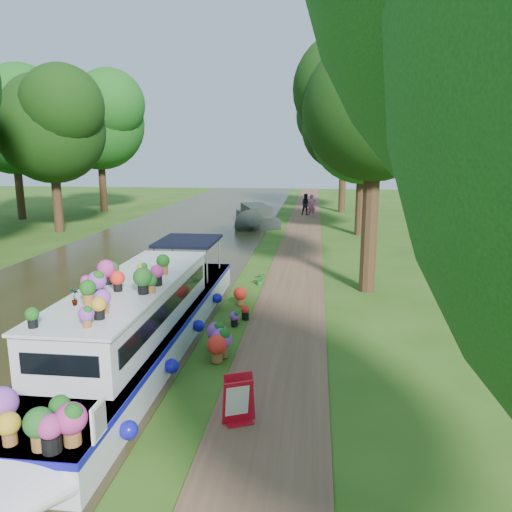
{
  "coord_description": "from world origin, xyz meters",
  "views": [
    {
      "loc": [
        1.94,
        -14.35,
        4.89
      ],
      "look_at": [
        -0.06,
        2.34,
        1.3
      ],
      "focal_mm": 35.0,
      "sensor_mm": 36.0,
      "label": 1
    }
  ],
  "objects_px": {
    "second_boat": "(256,216)",
    "pedestrian_dark": "(306,204)",
    "plant_boat": "(135,324)",
    "pedestrian_pink": "(312,206)",
    "sandwich_board": "(238,402)"
  },
  "relations": [
    {
      "from": "sandwich_board",
      "to": "pedestrian_dark",
      "type": "distance_m",
      "value": 29.7
    },
    {
      "from": "second_boat",
      "to": "sandwich_board",
      "type": "bearing_deg",
      "value": -102.07
    },
    {
      "from": "second_boat",
      "to": "pedestrian_dark",
      "type": "height_order",
      "value": "pedestrian_dark"
    },
    {
      "from": "plant_boat",
      "to": "pedestrian_pink",
      "type": "relative_size",
      "value": 8.15
    },
    {
      "from": "second_boat",
      "to": "pedestrian_dark",
      "type": "distance_m",
      "value": 5.99
    },
    {
      "from": "second_boat",
      "to": "pedestrian_dark",
      "type": "bearing_deg",
      "value": 39.37
    },
    {
      "from": "pedestrian_pink",
      "to": "pedestrian_dark",
      "type": "height_order",
      "value": "pedestrian_pink"
    },
    {
      "from": "sandwich_board",
      "to": "pedestrian_pink",
      "type": "relative_size",
      "value": 0.53
    },
    {
      "from": "sandwich_board",
      "to": "pedestrian_dark",
      "type": "xyz_separation_m",
      "value": [
        0.59,
        29.69,
        0.41
      ]
    },
    {
      "from": "second_boat",
      "to": "pedestrian_pink",
      "type": "bearing_deg",
      "value": 28.6
    },
    {
      "from": "pedestrian_pink",
      "to": "pedestrian_dark",
      "type": "distance_m",
      "value": 1.26
    },
    {
      "from": "plant_boat",
      "to": "pedestrian_pink",
      "type": "bearing_deg",
      "value": 81.44
    },
    {
      "from": "pedestrian_dark",
      "to": "second_boat",
      "type": "bearing_deg",
      "value": -133.06
    },
    {
      "from": "second_boat",
      "to": "pedestrian_dark",
      "type": "relative_size",
      "value": 4.39
    },
    {
      "from": "plant_boat",
      "to": "second_boat",
      "type": "xyz_separation_m",
      "value": [
        0.26,
        22.03,
        -0.33
      ]
    }
  ]
}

